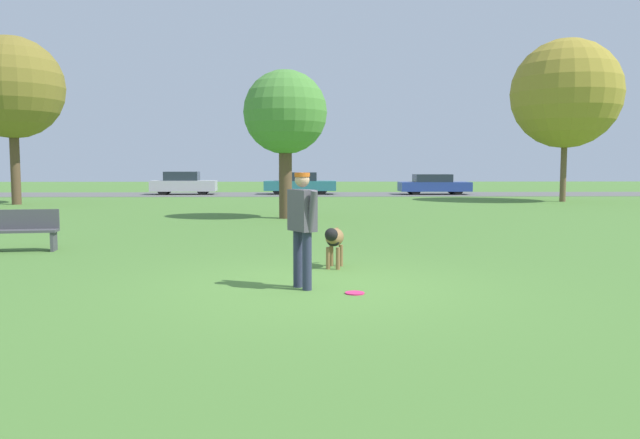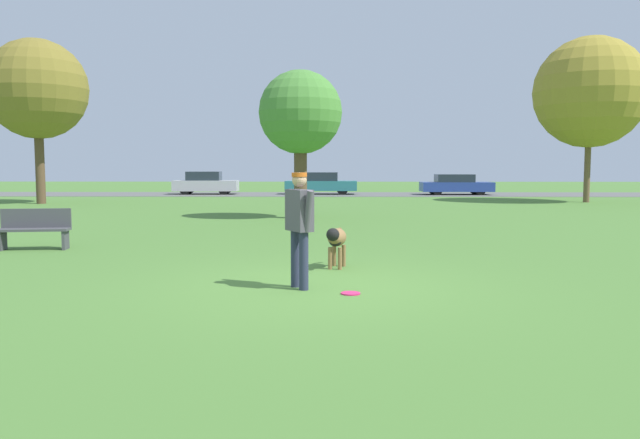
{
  "view_description": "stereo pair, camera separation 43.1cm",
  "coord_description": "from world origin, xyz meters",
  "px_view_note": "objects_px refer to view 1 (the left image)",
  "views": [
    {
      "loc": [
        -0.22,
        -8.81,
        1.72
      ],
      "look_at": [
        0.04,
        0.76,
        0.9
      ],
      "focal_mm": 35.0,
      "sensor_mm": 36.0,
      "label": 1
    },
    {
      "loc": [
        0.22,
        -8.81,
        1.72
      ],
      "look_at": [
        0.04,
        0.76,
        0.9
      ],
      "focal_mm": 35.0,
      "sensor_mm": 36.0,
      "label": 2
    }
  ],
  "objects_px": {
    "parked_car_blue": "(434,184)",
    "park_bench": "(22,229)",
    "parked_car_silver": "(183,183)",
    "parked_car_teal": "(300,183)",
    "tree_mid_center": "(285,114)",
    "tree_far_right": "(566,94)",
    "tree_far_left": "(12,88)",
    "frisbee": "(355,293)",
    "dog": "(334,239)",
    "person": "(302,220)"
  },
  "relations": [
    {
      "from": "parked_car_blue",
      "to": "park_bench",
      "type": "xyz_separation_m",
      "value": [
        -13.62,
        -24.84,
        -0.16
      ]
    },
    {
      "from": "parked_car_silver",
      "to": "parked_car_teal",
      "type": "height_order",
      "value": "parked_car_silver"
    },
    {
      "from": "tree_mid_center",
      "to": "parked_car_silver",
      "type": "bearing_deg",
      "value": 111.0
    },
    {
      "from": "parked_car_teal",
      "to": "park_bench",
      "type": "distance_m",
      "value": 25.87
    },
    {
      "from": "parked_car_blue",
      "to": "park_bench",
      "type": "height_order",
      "value": "parked_car_blue"
    },
    {
      "from": "tree_far_right",
      "to": "park_bench",
      "type": "xyz_separation_m",
      "value": [
        -18.3,
        -17.16,
        -4.72
      ]
    },
    {
      "from": "tree_far_left",
      "to": "parked_car_blue",
      "type": "distance_m",
      "value": 23.21
    },
    {
      "from": "frisbee",
      "to": "tree_far_right",
      "type": "xyz_separation_m",
      "value": [
        11.9,
        21.58,
        5.16
      ]
    },
    {
      "from": "dog",
      "to": "person",
      "type": "bearing_deg",
      "value": -5.38
    },
    {
      "from": "tree_far_left",
      "to": "tree_far_right",
      "type": "bearing_deg",
      "value": 3.51
    },
    {
      "from": "person",
      "to": "tree_mid_center",
      "type": "xyz_separation_m",
      "value": [
        -0.57,
        11.86,
        2.46
      ]
    },
    {
      "from": "parked_car_blue",
      "to": "dog",
      "type": "bearing_deg",
      "value": -105.58
    },
    {
      "from": "person",
      "to": "dog",
      "type": "height_order",
      "value": "person"
    },
    {
      "from": "tree_mid_center",
      "to": "person",
      "type": "bearing_deg",
      "value": -87.26
    },
    {
      "from": "parked_car_teal",
      "to": "parked_car_blue",
      "type": "relative_size",
      "value": 1.04
    },
    {
      "from": "tree_far_right",
      "to": "tree_far_left",
      "type": "bearing_deg",
      "value": -176.49
    },
    {
      "from": "frisbee",
      "to": "parked_car_teal",
      "type": "relative_size",
      "value": 0.06
    },
    {
      "from": "tree_mid_center",
      "to": "tree_far_left",
      "type": "relative_size",
      "value": 0.65
    },
    {
      "from": "parked_car_silver",
      "to": "parked_car_teal",
      "type": "bearing_deg",
      "value": -1.28
    },
    {
      "from": "dog",
      "to": "parked_car_silver",
      "type": "distance_m",
      "value": 28.51
    },
    {
      "from": "parked_car_blue",
      "to": "person",
      "type": "bearing_deg",
      "value": -105.68
    },
    {
      "from": "parked_car_blue",
      "to": "park_bench",
      "type": "distance_m",
      "value": 28.33
    },
    {
      "from": "dog",
      "to": "frisbee",
      "type": "relative_size",
      "value": 3.55
    },
    {
      "from": "dog",
      "to": "parked_car_blue",
      "type": "distance_m",
      "value": 28.13
    },
    {
      "from": "tree_far_left",
      "to": "parked_car_blue",
      "type": "xyz_separation_m",
      "value": [
        20.8,
        9.24,
        -4.56
      ]
    },
    {
      "from": "frisbee",
      "to": "parked_car_blue",
      "type": "relative_size",
      "value": 0.06
    },
    {
      "from": "parked_car_silver",
      "to": "person",
      "type": "bearing_deg",
      "value": -78.57
    },
    {
      "from": "person",
      "to": "parked_car_blue",
      "type": "height_order",
      "value": "person"
    },
    {
      "from": "tree_mid_center",
      "to": "parked_car_teal",
      "type": "relative_size",
      "value": 1.1
    },
    {
      "from": "parked_car_blue",
      "to": "frisbee",
      "type": "bearing_deg",
      "value": -104.2
    },
    {
      "from": "frisbee",
      "to": "dog",
      "type": "bearing_deg",
      "value": 94.74
    },
    {
      "from": "dog",
      "to": "tree_mid_center",
      "type": "xyz_separation_m",
      "value": [
        -1.1,
        10.11,
        2.93
      ]
    },
    {
      "from": "dog",
      "to": "parked_car_silver",
      "type": "height_order",
      "value": "parked_car_silver"
    },
    {
      "from": "tree_far_left",
      "to": "park_bench",
      "type": "height_order",
      "value": "tree_far_left"
    },
    {
      "from": "park_bench",
      "to": "tree_mid_center",
      "type": "bearing_deg",
      "value": 48.64
    },
    {
      "from": "park_bench",
      "to": "person",
      "type": "bearing_deg",
      "value": -43.5
    },
    {
      "from": "tree_mid_center",
      "to": "parked_car_teal",
      "type": "height_order",
      "value": "tree_mid_center"
    },
    {
      "from": "person",
      "to": "park_bench",
      "type": "bearing_deg",
      "value": -156.67
    },
    {
      "from": "parked_car_teal",
      "to": "person",
      "type": "bearing_deg",
      "value": -87.61
    },
    {
      "from": "frisbee",
      "to": "parked_car_teal",
      "type": "xyz_separation_m",
      "value": [
        -0.9,
        29.7,
        0.66
      ]
    },
    {
      "from": "person",
      "to": "parked_car_silver",
      "type": "relative_size",
      "value": 0.42
    },
    {
      "from": "tree_mid_center",
      "to": "tree_far_right",
      "type": "distance_m",
      "value": 16.25
    },
    {
      "from": "tree_far_right",
      "to": "parked_car_silver",
      "type": "distance_m",
      "value": 21.83
    },
    {
      "from": "dog",
      "to": "parked_car_silver",
      "type": "bearing_deg",
      "value": -152.62
    },
    {
      "from": "frisbee",
      "to": "tree_mid_center",
      "type": "relative_size",
      "value": 0.05
    },
    {
      "from": "tree_far_left",
      "to": "parked_car_teal",
      "type": "bearing_deg",
      "value": 37.36
    },
    {
      "from": "frisbee",
      "to": "park_bench",
      "type": "relative_size",
      "value": 0.18
    },
    {
      "from": "parked_car_silver",
      "to": "parked_car_blue",
      "type": "bearing_deg",
      "value": -3.56
    },
    {
      "from": "tree_far_right",
      "to": "parked_car_blue",
      "type": "bearing_deg",
      "value": 121.34
    },
    {
      "from": "person",
      "to": "frisbee",
      "type": "xyz_separation_m",
      "value": [
        0.71,
        -0.37,
        -0.96
      ]
    }
  ]
}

